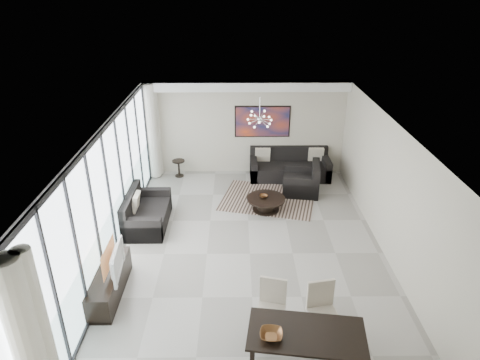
{
  "coord_description": "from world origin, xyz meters",
  "views": [
    {
      "loc": [
        -0.29,
        -7.92,
        5.59
      ],
      "look_at": [
        -0.21,
        1.21,
        1.25
      ],
      "focal_mm": 32.0,
      "sensor_mm": 36.0,
      "label": 1
    }
  ],
  "objects_px": {
    "tv_console": "(109,283)",
    "television": "(113,262)",
    "coffee_table": "(266,203)",
    "sofa_main": "(289,168)",
    "dining_table": "(306,337)"
  },
  "relations": [
    {
      "from": "sofa_main",
      "to": "tv_console",
      "type": "xyz_separation_m",
      "value": [
        -4.1,
        -5.39,
        -0.03
      ]
    },
    {
      "from": "television",
      "to": "dining_table",
      "type": "xyz_separation_m",
      "value": [
        3.36,
        -1.72,
        -0.15
      ]
    },
    {
      "from": "tv_console",
      "to": "dining_table",
      "type": "height_order",
      "value": "dining_table"
    },
    {
      "from": "tv_console",
      "to": "television",
      "type": "distance_m",
      "value": 0.57
    },
    {
      "from": "coffee_table",
      "to": "tv_console",
      "type": "xyz_separation_m",
      "value": [
        -3.24,
        -3.3,
        0.06
      ]
    },
    {
      "from": "coffee_table",
      "to": "television",
      "type": "relative_size",
      "value": 1.06
    },
    {
      "from": "television",
      "to": "dining_table",
      "type": "relative_size",
      "value": 0.51
    },
    {
      "from": "coffee_table",
      "to": "sofa_main",
      "type": "bearing_deg",
      "value": 67.73
    },
    {
      "from": "sofa_main",
      "to": "television",
      "type": "height_order",
      "value": "television"
    },
    {
      "from": "tv_console",
      "to": "coffee_table",
      "type": "bearing_deg",
      "value": 45.5
    },
    {
      "from": "tv_console",
      "to": "television",
      "type": "bearing_deg",
      "value": -21.71
    },
    {
      "from": "coffee_table",
      "to": "television",
      "type": "height_order",
      "value": "television"
    },
    {
      "from": "coffee_table",
      "to": "dining_table",
      "type": "bearing_deg",
      "value": -86.91
    },
    {
      "from": "television",
      "to": "dining_table",
      "type": "height_order",
      "value": "television"
    },
    {
      "from": "coffee_table",
      "to": "sofa_main",
      "type": "xyz_separation_m",
      "value": [
        0.85,
        2.09,
        0.09
      ]
    }
  ]
}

